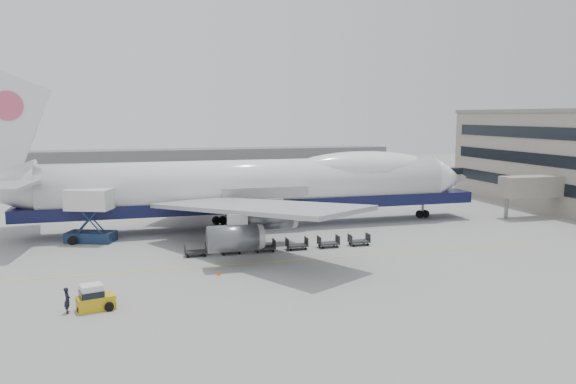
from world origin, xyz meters
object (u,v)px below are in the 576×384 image
object	(u,v)px
airliner	(257,185)
baggage_tug	(94,298)
catering_truck	(90,213)
ground_worker	(67,300)

from	to	relation	value
airliner	baggage_tug	xyz separation A→B (m)	(-18.84, -27.92, -4.74)
catering_truck	baggage_tug	xyz separation A→B (m)	(1.76, -24.43, -2.57)
airliner	baggage_tug	distance (m)	34.01
airliner	baggage_tug	size ratio (longest dim) A/B	22.42
ground_worker	airliner	bearing A→B (deg)	-40.49
catering_truck	baggage_tug	size ratio (longest dim) A/B	2.07
ground_worker	catering_truck	bearing A→B (deg)	-4.37
baggage_tug	ground_worker	distance (m)	1.90
airliner	ground_worker	bearing A→B (deg)	-126.42
baggage_tug	ground_worker	world-z (taller)	baggage_tug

